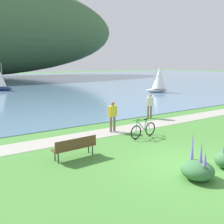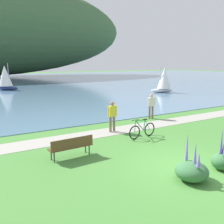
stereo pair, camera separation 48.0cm
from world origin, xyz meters
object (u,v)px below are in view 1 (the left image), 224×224
object	(u,v)px
sailboat_toward_hillside	(159,80)
park_bench_near_camera	(75,146)
bicycle_leaning_near_bench	(143,130)
person_at_shoreline	(150,104)
person_on_the_grass	(113,115)

from	to	relation	value
sailboat_toward_hillside	park_bench_near_camera	bearing A→B (deg)	-141.26
bicycle_leaning_near_bench	person_at_shoreline	xyz separation A→B (m)	(3.29, 3.26, 0.58)
park_bench_near_camera	person_on_the_grass	world-z (taller)	person_on_the_grass
park_bench_near_camera	person_on_the_grass	xyz separation A→B (m)	(3.43, 2.50, 0.46)
sailboat_toward_hillside	person_at_shoreline	bearing A→B (deg)	-135.59
person_on_the_grass	sailboat_toward_hillside	bearing A→B (deg)	39.31
bicycle_leaning_near_bench	sailboat_toward_hillside	bearing A→B (deg)	44.49
bicycle_leaning_near_bench	sailboat_toward_hillside	xyz separation A→B (m)	(14.48, 14.22, 1.27)
park_bench_near_camera	bicycle_leaning_near_bench	world-z (taller)	bicycle_leaning_near_bench
bicycle_leaning_near_bench	person_at_shoreline	bearing A→B (deg)	44.76
park_bench_near_camera	person_on_the_grass	bearing A→B (deg)	36.09
bicycle_leaning_near_bench	person_on_the_grass	xyz separation A→B (m)	(-0.76, 1.74, 0.58)
bicycle_leaning_near_bench	sailboat_toward_hillside	distance (m)	20.33
park_bench_near_camera	person_on_the_grass	distance (m)	4.27
park_bench_near_camera	person_at_shoreline	xyz separation A→B (m)	(7.48, 4.02, 0.46)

